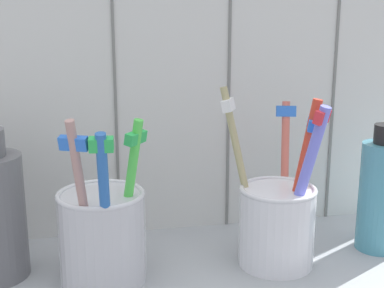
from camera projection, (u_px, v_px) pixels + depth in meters
counter_slab at (192, 280)px, 53.75cm from camera, size 64.00×22.00×2.00cm
tile_wall_back at (171, 53)px, 59.90cm from camera, size 64.00×2.20×45.00cm
toothbrush_cup_left at (102, 232)px, 50.66cm from camera, size 8.54×9.81×16.70cm
toothbrush_cup_right at (277, 218)px, 54.12cm from camera, size 9.42×9.91×17.99cm
soap_bottle at (381, 194)px, 57.17cm from camera, size 4.70×4.70×13.70cm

